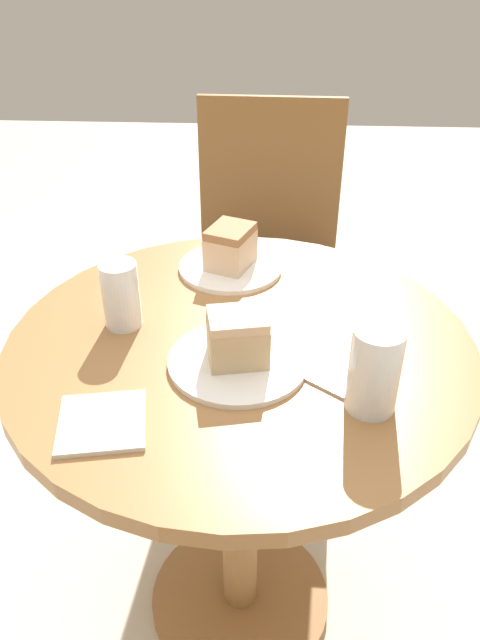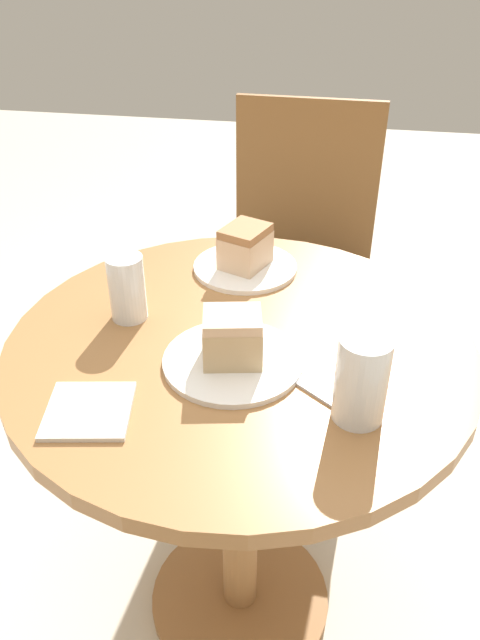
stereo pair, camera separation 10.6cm
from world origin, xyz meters
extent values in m
plane|color=beige|center=(0.00, 0.00, 0.00)|extent=(8.00, 8.00, 0.00)
cylinder|color=#9E6B3D|center=(0.00, 0.00, 0.01)|extent=(0.42, 0.42, 0.03)
cylinder|color=#9E6B3D|center=(0.00, 0.00, 0.38)|extent=(0.08, 0.08, 0.72)
cylinder|color=#9E6B3D|center=(0.00, 0.00, 0.76)|extent=(0.81, 0.81, 0.03)
cylinder|color=brown|center=(-0.17, 0.52, 0.20)|extent=(0.04, 0.04, 0.41)
cylinder|color=brown|center=(0.24, 0.51, 0.20)|extent=(0.04, 0.04, 0.41)
cylinder|color=brown|center=(-0.16, 0.92, 0.20)|extent=(0.04, 0.04, 0.41)
cylinder|color=brown|center=(0.24, 0.91, 0.20)|extent=(0.04, 0.04, 0.41)
cube|color=#2D3342|center=(0.04, 0.71, 0.42)|extent=(0.46, 0.45, 0.03)
cube|color=brown|center=(0.04, 0.92, 0.70)|extent=(0.43, 0.03, 0.53)
cylinder|color=white|center=(0.00, -0.07, 0.78)|extent=(0.23, 0.23, 0.01)
cylinder|color=white|center=(-0.03, 0.25, 0.78)|extent=(0.21, 0.21, 0.01)
cube|color=tan|center=(0.00, -0.07, 0.82)|extent=(0.11, 0.09, 0.07)
cube|color=beige|center=(0.00, -0.07, 0.86)|extent=(0.11, 0.09, 0.02)
cube|color=beige|center=(-0.03, 0.25, 0.82)|extent=(0.11, 0.12, 0.07)
cube|color=#9E6B42|center=(-0.03, 0.25, 0.86)|extent=(0.11, 0.12, 0.02)
cylinder|color=beige|center=(0.20, -0.16, 0.82)|extent=(0.07, 0.07, 0.08)
cylinder|color=white|center=(0.20, -0.16, 0.84)|extent=(0.08, 0.08, 0.14)
cylinder|color=silver|center=(-0.21, 0.04, 0.82)|extent=(0.06, 0.06, 0.08)
cylinder|color=white|center=(-0.21, 0.04, 0.84)|extent=(0.07, 0.07, 0.12)
cube|color=silver|center=(-0.19, -0.23, 0.78)|extent=(0.14, 0.14, 0.01)
cube|color=silver|center=(0.13, -0.11, 0.78)|extent=(0.14, 0.11, 0.00)
camera|label=1|loc=(0.05, -0.88, 1.40)|focal=35.00mm
camera|label=2|loc=(0.15, -0.87, 1.40)|focal=35.00mm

